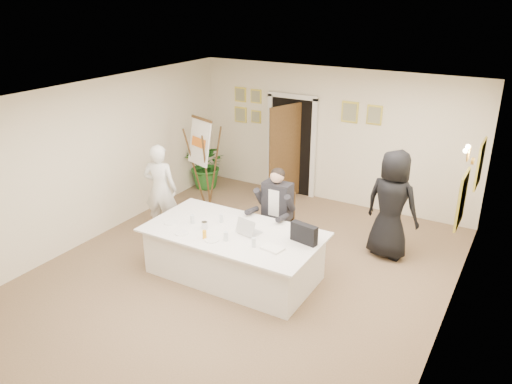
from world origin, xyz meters
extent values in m
plane|color=brown|center=(0.00, 0.00, 0.00)|extent=(7.00, 7.00, 0.00)
cube|color=white|center=(0.00, 0.00, 2.80)|extent=(6.00, 7.00, 0.02)
cube|color=white|center=(0.00, 3.50, 1.40)|extent=(6.00, 0.10, 2.80)
cube|color=white|center=(0.00, -3.50, 1.40)|extent=(6.00, 0.10, 2.80)
cube|color=white|center=(-3.00, 0.00, 1.40)|extent=(0.10, 7.00, 2.80)
cube|color=white|center=(3.00, 0.00, 1.40)|extent=(0.10, 7.00, 2.80)
cube|color=black|center=(-0.90, 3.47, 1.05)|extent=(0.92, 0.06, 2.10)
cube|color=white|center=(-1.42, 3.44, 1.05)|extent=(0.10, 0.06, 2.20)
cube|color=white|center=(-0.38, 3.44, 1.05)|extent=(0.10, 0.06, 2.20)
cube|color=#3C2913|center=(-0.85, 3.05, 1.03)|extent=(0.33, 0.81, 2.02)
cube|color=white|center=(-0.09, -0.15, 0.38)|extent=(2.53, 1.27, 0.75)
cube|color=white|center=(-0.09, -0.15, 0.76)|extent=(2.71, 1.45, 0.03)
cube|color=white|center=(-2.09, 1.81, 1.38)|extent=(0.66, 0.39, 0.89)
imported|color=white|center=(-2.07, 0.50, 0.84)|extent=(0.71, 0.58, 1.69)
imported|color=black|center=(1.80, 1.72, 0.93)|extent=(1.00, 0.74, 1.85)
imported|color=#246622|center=(-2.65, 2.77, 0.54)|extent=(1.10, 0.99, 1.07)
cube|color=black|center=(0.99, 0.06, 0.92)|extent=(0.43, 0.19, 0.29)
cube|color=white|center=(0.70, -0.35, 0.79)|extent=(0.33, 0.26, 0.03)
cylinder|color=white|center=(-1.10, -0.40, 0.78)|extent=(0.24, 0.24, 0.01)
cylinder|color=white|center=(-0.72, -0.61, 0.78)|extent=(0.25, 0.25, 0.01)
cylinder|color=white|center=(-0.20, -0.55, 0.78)|extent=(0.29, 0.29, 0.01)
cylinder|color=silver|center=(-0.80, -0.24, 0.84)|extent=(0.07, 0.07, 0.14)
cylinder|color=silver|center=(-0.02, -0.46, 0.84)|extent=(0.09, 0.09, 0.14)
cylinder|color=silver|center=(0.43, -0.42, 0.84)|extent=(0.06, 0.06, 0.14)
cylinder|color=silver|center=(-0.42, 0.02, 0.84)|extent=(0.07, 0.07, 0.14)
cylinder|color=orange|center=(-0.32, -0.57, 0.84)|extent=(0.07, 0.07, 0.13)
cylinder|color=silver|center=(-0.52, -0.29, 0.83)|extent=(0.10, 0.10, 0.11)
camera|label=1|loc=(3.64, -5.87, 4.17)|focal=35.00mm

